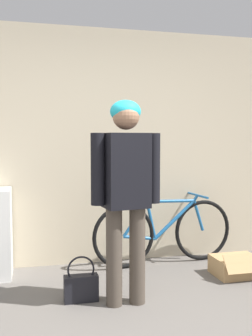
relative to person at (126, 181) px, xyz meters
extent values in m
cube|color=beige|center=(-0.10, 1.21, 0.26)|extent=(8.00, 0.06, 2.60)
cube|color=white|center=(0.45, 1.18, -0.69)|extent=(0.08, 0.01, 0.12)
cylinder|color=#4C4238|center=(-0.10, 0.00, -0.63)|extent=(0.13, 0.13, 0.82)
cylinder|color=#4C4238|center=(0.10, 0.00, -0.63)|extent=(0.13, 0.13, 0.82)
cube|color=black|center=(0.00, 0.00, 0.09)|extent=(0.39, 0.30, 0.61)
cylinder|color=black|center=(-0.23, 0.00, 0.11)|extent=(0.11, 0.11, 0.58)
cylinder|color=black|center=(0.23, 0.00, 0.11)|extent=(0.11, 0.11, 0.58)
sphere|color=#A37556|center=(0.00, 0.00, 0.53)|extent=(0.22, 0.22, 0.22)
ellipsoid|color=#23B7CC|center=(0.00, 0.02, 0.57)|extent=(0.25, 0.23, 0.19)
torus|color=black|center=(0.19, 0.89, -0.69)|extent=(0.69, 0.10, 0.69)
torus|color=black|center=(1.14, 0.97, -0.69)|extent=(0.69, 0.10, 0.69)
cylinder|color=#1E609E|center=(0.37, 0.91, -0.72)|extent=(0.37, 0.06, 0.09)
cylinder|color=#1E609E|center=(0.33, 0.91, -0.51)|extent=(0.30, 0.06, 0.38)
cylinder|color=#1E609E|center=(0.51, 0.92, -0.53)|extent=(0.13, 0.04, 0.42)
cylinder|color=#1E609E|center=(0.79, 0.94, -0.54)|extent=(0.50, 0.08, 0.43)
cylinder|color=#1E609E|center=(0.74, 0.94, -0.33)|extent=(0.57, 0.08, 0.05)
cylinder|color=#1E609E|center=(1.09, 0.97, -0.52)|extent=(0.15, 0.05, 0.36)
cylinder|color=#1E609E|center=(1.05, 0.97, -0.31)|extent=(0.07, 0.04, 0.08)
cylinder|color=#1E609E|center=(1.07, 0.97, -0.28)|extent=(0.06, 0.46, 0.02)
ellipsoid|color=black|center=(0.46, 0.92, -0.31)|extent=(0.23, 0.10, 0.05)
cube|color=black|center=(-0.36, 0.14, -0.92)|extent=(0.29, 0.11, 0.23)
torus|color=black|center=(-0.36, 0.14, -0.76)|extent=(0.23, 0.02, 0.23)
cube|color=tan|center=(1.26, 0.42, -0.94)|extent=(0.46, 0.36, 0.19)
cube|color=tan|center=(1.26, 0.23, -0.86)|extent=(0.43, 0.13, 0.16)
camera|label=1|loc=(-0.76, -3.12, 0.34)|focal=42.00mm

